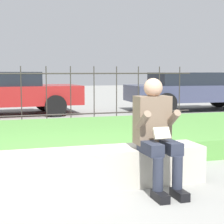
{
  "coord_description": "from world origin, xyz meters",
  "views": [
    {
      "loc": [
        -0.84,
        -4.01,
        1.31
      ],
      "look_at": [
        0.72,
        1.0,
        0.74
      ],
      "focal_mm": 60.0,
      "sensor_mm": 36.0,
      "label": 1
    }
  ],
  "objects_px": {
    "person_seated_reader": "(156,130)",
    "car_parked_center": "(0,92)",
    "car_parked_right": "(194,90)",
    "stone_bench": "(92,171)"
  },
  "relations": [
    {
      "from": "car_parked_right",
      "to": "car_parked_center",
      "type": "bearing_deg",
      "value": 179.05
    },
    {
      "from": "stone_bench",
      "to": "car_parked_center",
      "type": "distance_m",
      "value": 7.65
    },
    {
      "from": "stone_bench",
      "to": "car_parked_right",
      "type": "distance_m",
      "value": 8.99
    },
    {
      "from": "person_seated_reader",
      "to": "car_parked_right",
      "type": "bearing_deg",
      "value": 57.84
    },
    {
      "from": "stone_bench",
      "to": "car_parked_right",
      "type": "relative_size",
      "value": 0.57
    },
    {
      "from": "stone_bench",
      "to": "person_seated_reader",
      "type": "relative_size",
      "value": 2.14
    },
    {
      "from": "car_parked_center",
      "to": "car_parked_right",
      "type": "xyz_separation_m",
      "value": [
        6.26,
        -0.38,
        -0.01
      ]
    },
    {
      "from": "person_seated_reader",
      "to": "car_parked_center",
      "type": "relative_size",
      "value": 0.26
    },
    {
      "from": "person_seated_reader",
      "to": "car_parked_center",
      "type": "bearing_deg",
      "value": 101.19
    },
    {
      "from": "stone_bench",
      "to": "car_parked_center",
      "type": "relative_size",
      "value": 0.56
    }
  ]
}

